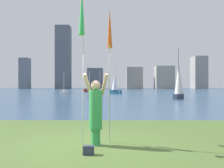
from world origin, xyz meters
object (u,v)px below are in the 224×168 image
object	(u,v)px
sailboat_3	(100,91)
sailboat_6	(64,92)
sailboat_5	(179,81)
person	(96,110)
kite_flag_right	(110,32)
sailboat_0	(90,90)
kite_flag_left	(82,15)
sailboat_1	(115,84)
bag	(89,150)

from	to	relation	value
sailboat_3	sailboat_6	world-z (taller)	sailboat_3
sailboat_6	sailboat_5	bearing A→B (deg)	-40.31
person	sailboat_6	xyz separation A→B (m)	(-7.99, 36.06, -0.64)
kite_flag_right	sailboat_6	distance (m)	36.42
kite_flag_right	sailboat_6	bearing A→B (deg)	103.32
kite_flag_right	sailboat_6	xyz separation A→B (m)	(-8.36, 35.33, -2.93)
sailboat_3	sailboat_5	world-z (taller)	sailboat_5
sailboat_0	sailboat_6	size ratio (longest dim) A/B	1.25
kite_flag_left	kite_flag_right	bearing A→B (deg)	47.10
person	sailboat_3	world-z (taller)	sailboat_3
sailboat_5	sailboat_6	xyz separation A→B (m)	(-15.84, 13.44, -1.77)
sailboat_3	sailboat_6	bearing A→B (deg)	-118.88
person	sailboat_3	size ratio (longest dim) A/B	0.41
person	sailboat_3	xyz separation A→B (m)	(-2.55, 45.93, -0.68)
kite_flag_left	sailboat_0	distance (m)	51.53
kite_flag_right	sailboat_1	distance (m)	37.55
sailboat_5	sailboat_6	world-z (taller)	sailboat_5
kite_flag_left	bag	size ratio (longest dim) A/B	16.88
sailboat_3	sailboat_5	size ratio (longest dim) A/B	0.82
person	sailboat_0	distance (m)	51.41
person	kite_flag_right	size ratio (longest dim) A/B	0.50
kite_flag_right	sailboat_0	world-z (taller)	sailboat_0
bag	sailboat_5	size ratio (longest dim) A/B	0.04
sailboat_0	kite_flag_left	bearing A→B (deg)	-84.62
sailboat_0	sailboat_5	distance (m)	31.40
sailboat_0	sailboat_6	distance (m)	15.34
kite_flag_right	sailboat_3	bearing A→B (deg)	93.70
bag	sailboat_3	bearing A→B (deg)	93.00
person	sailboat_5	size ratio (longest dim) A/B	0.34
person	sailboat_5	xyz separation A→B (m)	(7.84, 22.63, 1.12)
kite_flag_left	sailboat_6	size ratio (longest dim) A/B	1.18
kite_flag_right	sailboat_5	xyz separation A→B (m)	(7.47, 21.89, -1.16)
kite_flag_left	sailboat_1	size ratio (longest dim) A/B	0.82
bag	sailboat_0	xyz separation A→B (m)	(-5.09, 52.11, 0.27)
kite_flag_left	sailboat_1	bearing A→B (deg)	88.67
kite_flag_right	sailboat_1	world-z (taller)	sailboat_1
sailboat_0	sailboat_1	size ratio (longest dim) A/B	0.87
sailboat_6	kite_flag_right	bearing A→B (deg)	-76.68
sailboat_1	person	bearing A→B (deg)	-90.78
kite_flag_left	kite_flag_right	size ratio (longest dim) A/B	1.10
kite_flag_left	sailboat_0	bearing A→B (deg)	95.38
sailboat_1	sailboat_3	bearing A→B (deg)	111.81
sailboat_3	kite_flag_left	bearing A→B (deg)	-87.28
person	sailboat_3	bearing A→B (deg)	78.97
sailboat_5	sailboat_6	distance (m)	20.84
sailboat_1	sailboat_5	xyz separation A→B (m)	(7.32, -15.62, 0.45)
sailboat_1	sailboat_5	world-z (taller)	sailboat_5
bag	sailboat_1	size ratio (longest dim) A/B	0.05
person	kite_flag_right	bearing A→B (deg)	49.04
kite_flag_right	sailboat_5	distance (m)	23.16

